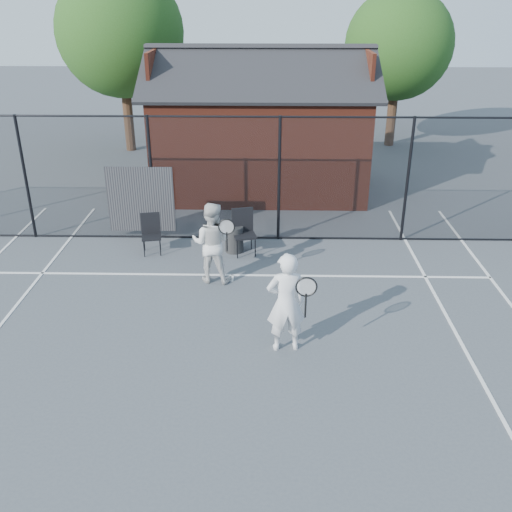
{
  "coord_description": "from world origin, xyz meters",
  "views": [
    {
      "loc": [
        0.74,
        -7.87,
        5.53
      ],
      "look_at": [
        0.53,
        1.63,
        1.1
      ],
      "focal_mm": 40.0,
      "sensor_mm": 36.0,
      "label": 1
    }
  ],
  "objects_px": {
    "waste_bin": "(234,239)",
    "chair_left": "(151,235)",
    "player_front": "(286,303)",
    "clubhouse": "(260,136)",
    "chair_right": "(244,233)",
    "player_back": "(212,243)"
  },
  "relations": [
    {
      "from": "player_back",
      "to": "chair_left",
      "type": "xyz_separation_m",
      "value": [
        -1.52,
        1.32,
        -0.4
      ]
    },
    {
      "from": "chair_right",
      "to": "player_front",
      "type": "bearing_deg",
      "value": -91.67
    },
    {
      "from": "waste_bin",
      "to": "chair_left",
      "type": "bearing_deg",
      "value": -175.53
    },
    {
      "from": "chair_left",
      "to": "waste_bin",
      "type": "bearing_deg",
      "value": -6.1
    },
    {
      "from": "clubhouse",
      "to": "chair_left",
      "type": "relative_size",
      "value": 7.16
    },
    {
      "from": "player_back",
      "to": "player_front",
      "type": "bearing_deg",
      "value": -59.74
    },
    {
      "from": "chair_right",
      "to": "waste_bin",
      "type": "bearing_deg",
      "value": 134.73
    },
    {
      "from": "clubhouse",
      "to": "player_front",
      "type": "height_order",
      "value": "clubhouse"
    },
    {
      "from": "player_front",
      "to": "player_back",
      "type": "bearing_deg",
      "value": 120.26
    },
    {
      "from": "chair_left",
      "to": "waste_bin",
      "type": "distance_m",
      "value": 1.9
    },
    {
      "from": "player_front",
      "to": "chair_left",
      "type": "bearing_deg",
      "value": 127.93
    },
    {
      "from": "clubhouse",
      "to": "waste_bin",
      "type": "xyz_separation_m",
      "value": [
        -0.53,
        -4.75,
        -1.3
      ]
    },
    {
      "from": "player_front",
      "to": "player_back",
      "type": "height_order",
      "value": "player_front"
    },
    {
      "from": "clubhouse",
      "to": "chair_right",
      "type": "relative_size",
      "value": 6.3
    },
    {
      "from": "chair_left",
      "to": "waste_bin",
      "type": "xyz_separation_m",
      "value": [
        1.89,
        0.15,
        -0.14
      ]
    },
    {
      "from": "clubhouse",
      "to": "waste_bin",
      "type": "relative_size",
      "value": 10.47
    },
    {
      "from": "chair_right",
      "to": "waste_bin",
      "type": "xyz_separation_m",
      "value": [
        -0.24,
        0.15,
        -0.21
      ]
    },
    {
      "from": "clubhouse",
      "to": "chair_right",
      "type": "height_order",
      "value": "clubhouse"
    },
    {
      "from": "player_back",
      "to": "waste_bin",
      "type": "height_order",
      "value": "player_back"
    },
    {
      "from": "clubhouse",
      "to": "chair_left",
      "type": "height_order",
      "value": "clubhouse"
    },
    {
      "from": "player_front",
      "to": "chair_right",
      "type": "xyz_separation_m",
      "value": [
        -0.84,
        3.82,
        -0.37
      ]
    },
    {
      "from": "player_front",
      "to": "chair_left",
      "type": "relative_size",
      "value": 1.95
    }
  ]
}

